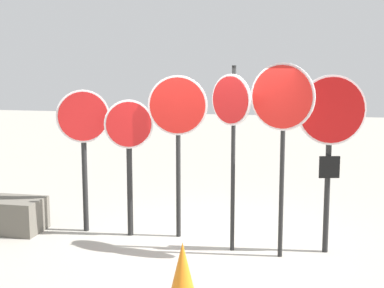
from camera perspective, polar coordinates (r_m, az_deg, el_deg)
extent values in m
plane|color=gray|center=(7.75, 0.97, -10.72)|extent=(40.00, 40.00, 0.00)
cylinder|color=black|center=(8.29, -11.41, -1.88)|extent=(0.08, 0.08, 2.16)
cylinder|color=white|center=(8.13, -11.54, 2.92)|extent=(0.73, 0.36, 0.79)
cylinder|color=red|center=(8.11, -11.54, 2.91)|extent=(0.67, 0.34, 0.73)
cylinder|color=black|center=(7.98, -6.68, -2.69)|extent=(0.08, 0.08, 2.02)
cylinder|color=white|center=(7.81, -6.76, 2.11)|extent=(0.68, 0.26, 0.72)
cylinder|color=red|center=(7.79, -6.76, 2.10)|extent=(0.63, 0.24, 0.66)
cylinder|color=black|center=(7.85, -1.47, -2.24)|extent=(0.07, 0.07, 2.18)
cylinder|color=white|center=(7.68, -1.54, 4.14)|extent=(0.86, 0.14, 0.86)
cylinder|color=red|center=(7.66, -1.56, 4.13)|extent=(0.80, 0.13, 0.80)
cylinder|color=black|center=(7.24, 4.40, -1.72)|extent=(0.06, 0.06, 2.54)
cylinder|color=white|center=(7.11, 4.19, 4.72)|extent=(0.58, 0.41, 0.68)
cylinder|color=red|center=(7.09, 4.09, 4.71)|extent=(0.53, 0.38, 0.62)
cylinder|color=black|center=(7.10, 9.58, -2.77)|extent=(0.06, 0.06, 2.35)
cylinder|color=white|center=(6.93, 9.61, 4.98)|extent=(0.83, 0.30, 0.87)
cylinder|color=red|center=(6.91, 9.55, 4.97)|extent=(0.77, 0.28, 0.81)
cylinder|color=black|center=(7.40, 14.31, -2.34)|extent=(0.08, 0.08, 2.38)
cylinder|color=white|center=(7.24, 14.67, 3.52)|extent=(0.90, 0.26, 0.93)
cylinder|color=#AD0F0F|center=(7.23, 14.71, 3.51)|extent=(0.84, 0.24, 0.87)
cube|color=black|center=(7.34, 14.45, -2.40)|extent=(0.27, 0.09, 0.30)
cone|color=orange|center=(5.72, -1.01, -13.82)|extent=(0.34, 0.34, 0.72)
cube|color=#605B51|center=(8.74, -18.63, -7.19)|extent=(0.93, 0.64, 0.51)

